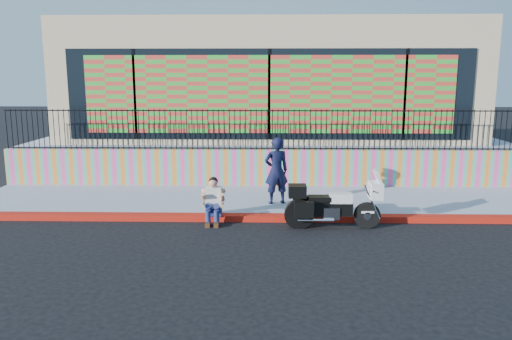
{
  "coord_description": "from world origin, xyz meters",
  "views": [
    {
      "loc": [
        -0.06,
        -11.54,
        3.43
      ],
      "look_at": [
        -0.34,
        1.2,
        1.01
      ],
      "focal_mm": 35.0,
      "sensor_mm": 36.0,
      "label": 1
    }
  ],
  "objects": [
    {
      "name": "storefront_building",
      "position": [
        0.0,
        8.13,
        3.25
      ],
      "size": [
        14.0,
        8.06,
        4.0
      ],
      "color": "#CBAE87",
      "rests_on": "elevated_platform"
    },
    {
      "name": "ground",
      "position": [
        0.0,
        0.0,
        0.0
      ],
      "size": [
        90.0,
        90.0,
        0.0
      ],
      "primitive_type": "plane",
      "color": "black",
      "rests_on": "ground"
    },
    {
      "name": "elevated_platform",
      "position": [
        0.0,
        8.35,
        0.62
      ],
      "size": [
        16.0,
        10.0,
        1.25
      ],
      "primitive_type": "cube",
      "color": "#898FA4",
      "rests_on": "ground"
    },
    {
      "name": "mural_wall",
      "position": [
        0.0,
        3.25,
        0.7
      ],
      "size": [
        16.0,
        0.2,
        1.1
      ],
      "primitive_type": "cube",
      "color": "#FF4394",
      "rests_on": "sidewalk"
    },
    {
      "name": "sidewalk",
      "position": [
        0.0,
        1.65,
        0.07
      ],
      "size": [
        16.0,
        3.0,
        0.15
      ],
      "primitive_type": "cube",
      "color": "#898FA4",
      "rests_on": "ground"
    },
    {
      "name": "police_officer",
      "position": [
        0.19,
        1.1,
        1.02
      ],
      "size": [
        0.72,
        0.57,
        1.73
      ],
      "primitive_type": "imported",
      "rotation": [
        0.0,
        0.0,
        3.42
      ],
      "color": "black",
      "rests_on": "sidewalk"
    },
    {
      "name": "police_motorcycle",
      "position": [
        1.41,
        -0.54,
        0.56
      ],
      "size": [
        2.15,
        0.71,
        1.34
      ],
      "color": "black",
      "rests_on": "ground"
    },
    {
      "name": "seated_man",
      "position": [
        -1.32,
        -0.24,
        0.45
      ],
      "size": [
        0.54,
        0.71,
        1.06
      ],
      "color": "navy",
      "rests_on": "ground"
    },
    {
      "name": "metal_fence",
      "position": [
        0.0,
        3.25,
        1.85
      ],
      "size": [
        15.8,
        0.04,
        1.2
      ],
      "primitive_type": null,
      "color": "black",
      "rests_on": "mural_wall"
    },
    {
      "name": "red_curb",
      "position": [
        0.0,
        0.0,
        0.07
      ],
      "size": [
        16.0,
        0.3,
        0.15
      ],
      "primitive_type": "cube",
      "color": "#A30C0B",
      "rests_on": "ground"
    }
  ]
}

